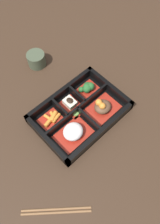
# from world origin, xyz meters

# --- Properties ---
(ground_plane) EXTENTS (3.00, 3.00, 0.00)m
(ground_plane) POSITION_xyz_m (0.00, 0.00, 0.00)
(ground_plane) COLOR #382619
(bento_base) EXTENTS (0.31, 0.22, 0.01)m
(bento_base) POSITION_xyz_m (0.00, 0.00, 0.01)
(bento_base) COLOR black
(bento_base) RESTS_ON ground_plane
(bento_rim) EXTENTS (0.31, 0.22, 0.05)m
(bento_rim) POSITION_xyz_m (0.00, -0.00, 0.02)
(bento_rim) COLOR black
(bento_rim) RESTS_ON ground_plane
(bowl_stew) EXTENTS (0.12, 0.08, 0.05)m
(bowl_stew) POSITION_xyz_m (-0.07, 0.04, 0.03)
(bowl_stew) COLOR maroon
(bowl_stew) RESTS_ON bento_base
(bowl_rice) EXTENTS (0.12, 0.08, 0.04)m
(bowl_rice) POSITION_xyz_m (0.07, 0.04, 0.03)
(bowl_rice) COLOR maroon
(bowl_rice) RESTS_ON bento_base
(bowl_greens) EXTENTS (0.08, 0.06, 0.04)m
(bowl_greens) POSITION_xyz_m (-0.09, -0.05, 0.03)
(bowl_greens) COLOR maroon
(bowl_greens) RESTS_ON bento_base
(bowl_tofu) EXTENTS (0.06, 0.06, 0.03)m
(bowl_tofu) POSITION_xyz_m (0.00, -0.05, 0.02)
(bowl_tofu) COLOR maroon
(bowl_tofu) RESTS_ON bento_base
(bowl_carrots) EXTENTS (0.08, 0.06, 0.02)m
(bowl_carrots) POSITION_xyz_m (0.09, -0.05, 0.02)
(bowl_carrots) COLOR maroon
(bowl_carrots) RESTS_ON bento_base
(bowl_pickles) EXTENTS (0.04, 0.04, 0.01)m
(bowl_pickles) POSITION_xyz_m (0.01, -0.01, 0.02)
(bowl_pickles) COLOR maroon
(bowl_pickles) RESTS_ON bento_base
(tea_cup) EXTENTS (0.07, 0.07, 0.05)m
(tea_cup) POSITION_xyz_m (-0.04, -0.29, 0.03)
(tea_cup) COLOR #424C38
(tea_cup) RESTS_ON ground_plane
(chopsticks) EXTENTS (0.16, 0.14, 0.01)m
(chopsticks) POSITION_xyz_m (0.26, 0.18, 0.00)
(chopsticks) COLOR brown
(chopsticks) RESTS_ON ground_plane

